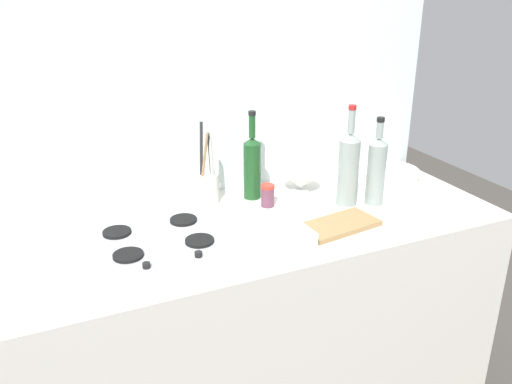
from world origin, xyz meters
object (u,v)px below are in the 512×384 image
plate_stack (389,175)px  wine_bottle_leftmost (348,167)px  stovetop_hob (158,241)px  mixing_bowl (300,181)px  utensil_crock (208,185)px  cutting_board (338,225)px  condiment_jar_front (268,195)px  wine_bottle_mid_left (376,170)px  wine_bottle_mid_right (252,166)px  butter_dish (290,239)px

plate_stack → wine_bottle_leftmost: 0.35m
stovetop_hob → wine_bottle_leftmost: size_ratio=1.20×
stovetop_hob → mixing_bowl: mixing_bowl is taller
stovetop_hob → utensil_crock: 0.38m
stovetop_hob → cutting_board: (0.61, -0.14, -0.00)m
plate_stack → condiment_jar_front: size_ratio=2.96×
stovetop_hob → wine_bottle_mid_left: 0.86m
wine_bottle_mid_right → mixing_bowl: size_ratio=2.28×
stovetop_hob → utensil_crock: (0.27, 0.26, 0.06)m
utensil_crock → plate_stack: bearing=-7.0°
wine_bottle_leftmost → cutting_board: bearing=-130.1°
butter_dish → condiment_jar_front: size_ratio=1.72×
mixing_bowl → condiment_jar_front: 0.20m
utensil_crock → cutting_board: utensil_crock is taller
wine_bottle_leftmost → condiment_jar_front: (-0.29, 0.11, -0.10)m
utensil_crock → cutting_board: (0.34, -0.40, -0.06)m
utensil_crock → condiment_jar_front: size_ratio=3.65×
wine_bottle_mid_right → cutting_board: wine_bottle_mid_right is taller
mixing_bowl → wine_bottle_leftmost: bearing=-62.0°
wine_bottle_mid_left → utensil_crock: (-0.58, 0.27, -0.07)m
mixing_bowl → butter_dish: size_ratio=1.03×
mixing_bowl → plate_stack: bearing=-7.3°
wine_bottle_mid_left → wine_bottle_mid_right: 0.47m
wine_bottle_leftmost → condiment_jar_front: 0.32m
wine_bottle_leftmost → wine_bottle_mid_left: wine_bottle_leftmost is taller
wine_bottle_mid_left → cutting_board: wine_bottle_mid_left is taller
plate_stack → butter_dish: size_ratio=1.72×
utensil_crock → mixing_bowl: bearing=-6.6°
plate_stack → utensil_crock: size_ratio=0.81×
stovetop_hob → wine_bottle_mid_left: bearing=-0.8°
wine_bottle_leftmost → wine_bottle_mid_left: bearing=-21.2°
wine_bottle_mid_left → stovetop_hob: bearing=179.2°
wine_bottle_mid_left → wine_bottle_mid_right: (-0.41, 0.25, -0.00)m
condiment_jar_front → butter_dish: bearing=-102.8°
wine_bottle_leftmost → wine_bottle_mid_right: (-0.30, 0.21, -0.02)m
wine_bottle_mid_right → utensil_crock: (-0.18, 0.02, -0.06)m
plate_stack → wine_bottle_mid_left: size_ratio=0.75×
wine_bottle_mid_left → utensil_crock: wine_bottle_mid_left is taller
mixing_bowl → utensil_crock: bearing=173.4°
wine_bottle_leftmost → cutting_board: size_ratio=1.36×
cutting_board → mixing_bowl: bearing=83.5°
stovetop_hob → condiment_jar_front: bearing=15.9°
butter_dish → condiment_jar_front: 0.33m
wine_bottle_leftmost → condiment_jar_front: wine_bottle_leftmost is taller
plate_stack → mixing_bowl: 0.41m
cutting_board → butter_dish: bearing=-166.5°
plate_stack → condiment_jar_front: condiment_jar_front is taller
wine_bottle_leftmost → condiment_jar_front: bearing=159.9°
stovetop_hob → wine_bottle_mid_right: (0.45, 0.24, 0.12)m
wine_bottle_mid_left → butter_dish: (-0.46, -0.18, -0.11)m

